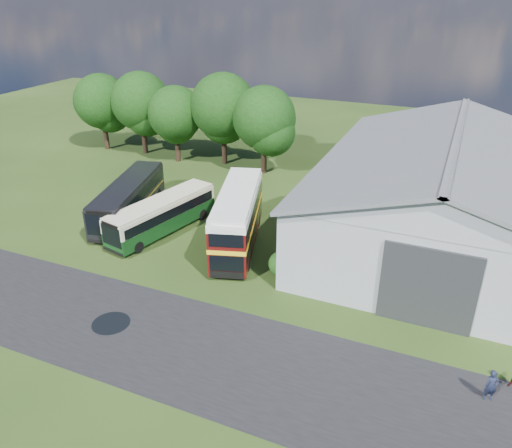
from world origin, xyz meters
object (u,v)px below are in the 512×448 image
at_px(bus_maroon_double, 238,219).
at_px(bus_dark_single, 129,199).
at_px(visitor_a, 491,386).
at_px(storage_shed, 449,186).
at_px(bus_green_single, 162,215).

distance_m(bus_maroon_double, bus_dark_single, 10.56).
relative_size(bus_dark_single, visitor_a, 6.75).
distance_m(storage_shed, visitor_a, 17.37).
xyz_separation_m(storage_shed, visitor_a, (3.60, -16.67, -3.33)).
xyz_separation_m(storage_shed, bus_green_single, (-20.16, -7.74, -2.71)).
xyz_separation_m(storage_shed, bus_dark_single, (-24.23, -6.44, -2.55)).
bearing_deg(bus_maroon_double, visitor_a, -44.68).
bearing_deg(bus_green_single, visitor_a, -7.92).
relative_size(storage_shed, visitor_a, 14.84).
distance_m(storage_shed, bus_green_single, 21.76).
xyz_separation_m(storage_shed, bus_maroon_double, (-13.74, -7.54, -1.99)).
relative_size(storage_shed, bus_green_single, 2.44).
xyz_separation_m(bus_maroon_double, bus_dark_single, (-10.49, 1.11, -0.57)).
relative_size(bus_green_single, bus_dark_single, 0.90).
relative_size(storage_shed, bus_maroon_double, 2.37).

